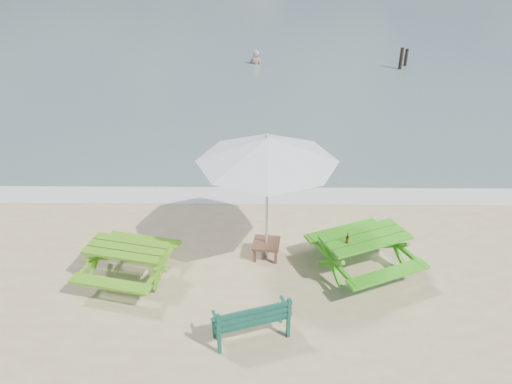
{
  "coord_description": "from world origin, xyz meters",
  "views": [
    {
      "loc": [
        0.06,
        -6.71,
        6.38
      ],
      "look_at": [
        -0.04,
        3.0,
        1.0
      ],
      "focal_mm": 35.0,
      "sensor_mm": 36.0,
      "label": 1
    }
  ],
  "objects_px": {
    "picnic_table_left": "(129,263)",
    "side_table": "(266,249)",
    "patio_umbrella": "(267,149)",
    "swimmer": "(256,68)",
    "beer_bottle": "(347,240)",
    "park_bench": "(251,326)",
    "picnic_table_right": "(364,254)"
  },
  "relations": [
    {
      "from": "park_bench",
      "to": "picnic_table_right",
      "type": "bearing_deg",
      "value": 40.03
    },
    {
      "from": "beer_bottle",
      "to": "swimmer",
      "type": "bearing_deg",
      "value": 96.65
    },
    {
      "from": "swimmer",
      "to": "picnic_table_left",
      "type": "bearing_deg",
      "value": -98.04
    },
    {
      "from": "picnic_table_left",
      "to": "beer_bottle",
      "type": "xyz_separation_m",
      "value": [
        4.29,
        0.08,
        0.54
      ]
    },
    {
      "from": "side_table",
      "to": "swimmer",
      "type": "height_order",
      "value": "swimmer"
    },
    {
      "from": "swimmer",
      "to": "side_table",
      "type": "bearing_deg",
      "value": -88.63
    },
    {
      "from": "side_table",
      "to": "swimmer",
      "type": "relative_size",
      "value": 0.34
    },
    {
      "from": "park_bench",
      "to": "swimmer",
      "type": "xyz_separation_m",
      "value": [
        -0.1,
        18.27,
        -0.47
      ]
    },
    {
      "from": "side_table",
      "to": "patio_umbrella",
      "type": "distance_m",
      "value": 2.31
    },
    {
      "from": "side_table",
      "to": "patio_umbrella",
      "type": "height_order",
      "value": "patio_umbrella"
    },
    {
      "from": "picnic_table_left",
      "to": "side_table",
      "type": "relative_size",
      "value": 3.33
    },
    {
      "from": "picnic_table_right",
      "to": "beer_bottle",
      "type": "xyz_separation_m",
      "value": [
        -0.41,
        -0.22,
        0.5
      ]
    },
    {
      "from": "beer_bottle",
      "to": "park_bench",
      "type": "bearing_deg",
      "value": -137.82
    },
    {
      "from": "picnic_table_left",
      "to": "swimmer",
      "type": "distance_m",
      "value": 16.87
    },
    {
      "from": "patio_umbrella",
      "to": "swimmer",
      "type": "bearing_deg",
      "value": 91.37
    },
    {
      "from": "picnic_table_right",
      "to": "park_bench",
      "type": "height_order",
      "value": "picnic_table_right"
    },
    {
      "from": "beer_bottle",
      "to": "swimmer",
      "type": "xyz_separation_m",
      "value": [
        -1.94,
        16.61,
        -1.12
      ]
    },
    {
      "from": "picnic_table_left",
      "to": "patio_umbrella",
      "type": "height_order",
      "value": "patio_umbrella"
    },
    {
      "from": "park_bench",
      "to": "swimmer",
      "type": "height_order",
      "value": "park_bench"
    },
    {
      "from": "picnic_table_left",
      "to": "side_table",
      "type": "distance_m",
      "value": 2.84
    },
    {
      "from": "picnic_table_right",
      "to": "beer_bottle",
      "type": "bearing_deg",
      "value": -151.4
    },
    {
      "from": "picnic_table_right",
      "to": "park_bench",
      "type": "distance_m",
      "value": 2.94
    },
    {
      "from": "picnic_table_right",
      "to": "beer_bottle",
      "type": "height_order",
      "value": "beer_bottle"
    },
    {
      "from": "park_bench",
      "to": "patio_umbrella",
      "type": "distance_m",
      "value": 3.26
    },
    {
      "from": "side_table",
      "to": "patio_umbrella",
      "type": "xyz_separation_m",
      "value": [
        0.0,
        0.0,
        2.31
      ]
    },
    {
      "from": "picnic_table_left",
      "to": "swimmer",
      "type": "height_order",
      "value": "picnic_table_left"
    },
    {
      "from": "picnic_table_left",
      "to": "beer_bottle",
      "type": "distance_m",
      "value": 4.33
    },
    {
      "from": "picnic_table_right",
      "to": "picnic_table_left",
      "type": "bearing_deg",
      "value": -176.24
    },
    {
      "from": "patio_umbrella",
      "to": "picnic_table_left",
      "type": "bearing_deg",
      "value": -164.56
    },
    {
      "from": "picnic_table_left",
      "to": "side_table",
      "type": "xyz_separation_m",
      "value": [
        2.74,
        0.76,
        -0.17
      ]
    },
    {
      "from": "picnic_table_left",
      "to": "picnic_table_right",
      "type": "height_order",
      "value": "picnic_table_right"
    },
    {
      "from": "park_bench",
      "to": "beer_bottle",
      "type": "xyz_separation_m",
      "value": [
        1.83,
        1.66,
        0.65
      ]
    }
  ]
}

